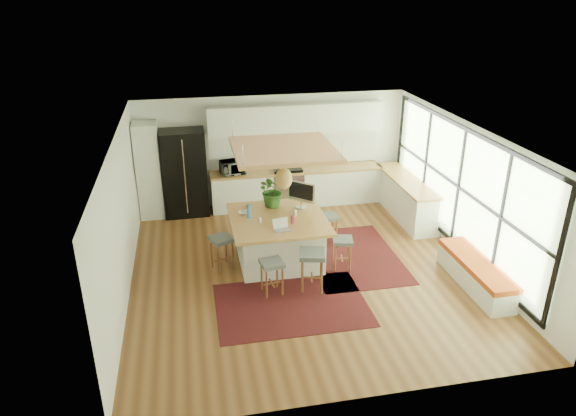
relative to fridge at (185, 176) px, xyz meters
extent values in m
plane|color=brown|center=(2.15, -3.20, -0.93)|extent=(7.00, 7.00, 0.00)
plane|color=white|center=(2.15, -3.20, 1.78)|extent=(7.00, 7.00, 0.00)
plane|color=white|center=(2.15, 0.30, 0.42)|extent=(6.50, 0.00, 6.50)
plane|color=white|center=(2.15, -6.70, 0.42)|extent=(6.50, 0.00, 6.50)
plane|color=white|center=(-1.10, -3.20, 0.42)|extent=(0.00, 7.00, 7.00)
plane|color=white|center=(5.40, -3.20, 0.42)|extent=(0.00, 7.00, 7.00)
cube|color=white|center=(-0.80, -0.02, 0.20)|extent=(0.55, 0.60, 2.25)
cube|color=white|center=(2.70, -0.02, -0.49)|extent=(4.20, 0.60, 0.88)
cube|color=#A9733C|center=(2.70, -0.02, -0.03)|extent=(4.24, 0.64, 0.05)
cube|color=white|center=(2.70, 0.28, 0.43)|extent=(4.20, 0.02, 0.80)
cube|color=white|center=(2.70, 0.12, 1.22)|extent=(4.20, 0.34, 0.70)
cube|color=white|center=(5.08, -1.20, -0.49)|extent=(0.60, 2.50, 0.88)
cube|color=#A9733C|center=(5.08, -1.20, -0.03)|extent=(0.64, 2.54, 0.05)
cube|color=black|center=(1.68, -4.37, -0.92)|extent=(2.60, 1.80, 0.01)
cube|color=black|center=(3.24, -2.90, -0.92)|extent=(1.80, 2.60, 0.01)
imported|color=#A5A5AA|center=(1.14, -0.04, 0.20)|extent=(0.64, 0.44, 0.40)
imported|color=#1E4C19|center=(1.75, -2.15, 0.28)|extent=(0.80, 0.85, 0.54)
imported|color=silver|center=(1.11, -2.44, 0.03)|extent=(0.24, 0.24, 0.05)
cylinder|color=#2C71B1|center=(1.19, -2.65, 0.10)|extent=(0.07, 0.07, 0.19)
cylinder|color=white|center=(1.34, -2.90, 0.10)|extent=(0.07, 0.07, 0.19)
cylinder|color=#AB3946|center=(1.99, -3.05, 0.10)|extent=(0.07, 0.07, 0.19)
cylinder|color=silver|center=(2.09, -2.70, 0.10)|extent=(0.07, 0.07, 0.19)
camera|label=1|loc=(0.15, -11.81, 4.22)|focal=32.51mm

